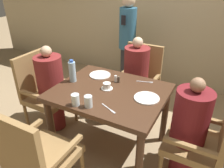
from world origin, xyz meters
TOP-DOWN VIEW (x-y plane):
  - ground_plane at (0.00, 0.00)m, footprint 16.00×16.00m
  - wall_back at (0.00, 1.98)m, footprint 8.00×0.06m
  - dining_table at (0.00, 0.00)m, footprint 1.13×0.92m
  - chair_left_side at (-0.97, 0.00)m, footprint 0.51×0.51m
  - diner_in_left_chair at (-0.82, 0.00)m, footprint 0.32×0.32m
  - chair_far_side at (0.00, 0.86)m, footprint 0.51×0.51m
  - diner_in_far_chair at (-0.00, 0.71)m, footprint 0.32×0.32m
  - chair_right_side at (0.97, 0.00)m, footprint 0.51×0.51m
  - diner_in_right_chair at (0.82, 0.00)m, footprint 0.32×0.32m
  - chair_near_corner at (-0.23, -0.86)m, footprint 0.51×0.51m
  - standing_host at (-0.45, 1.41)m, footprint 0.27×0.30m
  - plate_main_left at (-0.27, 0.25)m, footprint 0.25×0.25m
  - plate_main_right at (0.39, 0.02)m, footprint 0.25×0.25m
  - teacup_with_saucer at (-0.04, 0.01)m, footprint 0.12×0.12m
  - water_bottle at (-0.46, -0.01)m, footprint 0.08×0.08m
  - glass_tall_near at (-0.14, -0.39)m, footprint 0.07×0.07m
  - glass_tall_mid at (-0.02, -0.36)m, footprint 0.07×0.07m
  - salt_shaker at (-0.04, 0.20)m, footprint 0.03×0.03m
  - pepper_shaker at (0.00, 0.20)m, footprint 0.03×0.03m
  - fork_beside_plate at (0.27, 0.35)m, footprint 0.18×0.07m
  - knife_beside_plate at (0.16, -0.31)m, footprint 0.18×0.09m

SIDE VIEW (x-z plane):
  - ground_plane at x=0.00m, z-range 0.00..0.00m
  - chair_left_side at x=-0.97m, z-range 0.04..1.01m
  - chair_far_side at x=0.00m, z-range 0.04..1.01m
  - chair_right_side at x=0.97m, z-range 0.04..1.01m
  - chair_near_corner at x=-0.23m, z-range 0.04..1.01m
  - diner_in_right_chair at x=0.82m, z-range 0.02..1.11m
  - diner_in_left_chair at x=-0.82m, z-range 0.02..1.13m
  - diner_in_far_chair at x=0.00m, z-range 0.02..1.16m
  - dining_table at x=0.00m, z-range 0.28..1.05m
  - knife_beside_plate at x=0.16m, z-range 0.77..0.77m
  - fork_beside_plate at x=0.27m, z-range 0.77..0.77m
  - plate_main_left at x=-0.27m, z-range 0.77..0.78m
  - plate_main_right at x=0.39m, z-range 0.77..0.78m
  - teacup_with_saucer at x=-0.04m, z-range 0.76..0.83m
  - pepper_shaker at x=0.00m, z-range 0.77..0.84m
  - salt_shaker at x=-0.04m, z-range 0.77..0.84m
  - glass_tall_near at x=-0.14m, z-range 0.77..0.88m
  - glass_tall_mid at x=-0.02m, z-range 0.77..0.88m
  - standing_host at x=-0.45m, z-range 0.06..1.63m
  - water_bottle at x=-0.46m, z-range 0.76..1.01m
  - wall_back at x=0.00m, z-range 0.00..2.80m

